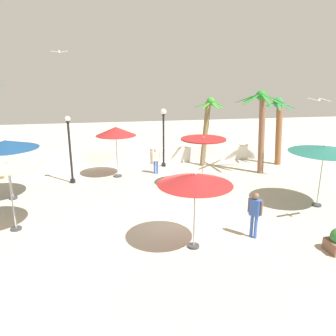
% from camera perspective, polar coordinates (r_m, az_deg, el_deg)
% --- Properties ---
extents(ground_plane, '(56.00, 56.00, 0.00)m').
position_cam_1_polar(ground_plane, '(13.29, 2.47, -9.70)').
color(ground_plane, '#B2A893').
extents(boundary_wall, '(25.20, 0.30, 1.00)m').
position_cam_1_polar(boundary_wall, '(21.72, -2.76, 2.12)').
color(boundary_wall, silver).
rests_on(boundary_wall, ground_plane).
extents(patio_umbrella_0, '(2.24, 2.24, 2.92)m').
position_cam_1_polar(patio_umbrella_0, '(18.66, -8.96, 6.20)').
color(patio_umbrella_0, '#333338').
rests_on(patio_umbrella_0, ground_plane).
extents(patio_umbrella_1, '(2.25, 2.25, 2.70)m').
position_cam_1_polar(patio_umbrella_1, '(16.63, 6.10, 4.54)').
color(patio_umbrella_1, '#333338').
rests_on(patio_umbrella_1, ground_plane).
extents(patio_umbrella_2, '(2.64, 2.64, 2.74)m').
position_cam_1_polar(patio_umbrella_2, '(13.32, -25.87, 0.06)').
color(patio_umbrella_2, '#333338').
rests_on(patio_umbrella_2, ground_plane).
extents(patio_umbrella_3, '(2.86, 2.86, 2.88)m').
position_cam_1_polar(patio_umbrella_3, '(16.73, -26.11, 3.62)').
color(patio_umbrella_3, '#333338').
rests_on(patio_umbrella_3, ground_plane).
extents(patio_umbrella_4, '(2.97, 2.97, 2.80)m').
position_cam_1_polar(patio_umbrella_4, '(15.72, 25.26, 2.83)').
color(patio_umbrella_4, '#333338').
rests_on(patio_umbrella_4, ground_plane).
extents(patio_umbrella_5, '(2.48, 2.48, 2.68)m').
position_cam_1_polar(patio_umbrella_5, '(10.78, 4.68, -2.07)').
color(patio_umbrella_5, '#333338').
rests_on(patio_umbrella_5, ground_plane).
extents(palm_tree_0, '(2.03, 2.02, 4.30)m').
position_cam_1_polar(palm_tree_0, '(20.92, 6.76, 7.67)').
color(palm_tree_0, olive).
rests_on(palm_tree_0, ground_plane).
extents(palm_tree_1, '(2.93, 2.99, 4.82)m').
position_cam_1_polar(palm_tree_1, '(19.78, 15.75, 7.63)').
color(palm_tree_1, brown).
rests_on(palm_tree_1, ground_plane).
extents(palm_tree_2, '(2.26, 2.12, 4.29)m').
position_cam_1_polar(palm_tree_2, '(22.09, 18.47, 7.28)').
color(palm_tree_2, brown).
rests_on(palm_tree_2, ground_plane).
extents(lamp_post_0, '(0.29, 0.29, 3.61)m').
position_cam_1_polar(lamp_post_0, '(18.24, -16.49, 3.30)').
color(lamp_post_0, black).
rests_on(lamp_post_0, ground_plane).
extents(lamp_post_1, '(0.36, 0.36, 3.63)m').
position_cam_1_polar(lamp_post_1, '(20.63, -0.78, 6.21)').
color(lamp_post_1, black).
rests_on(lamp_post_1, ground_plane).
extents(guest_1, '(0.42, 0.44, 1.72)m').
position_cam_1_polar(guest_1, '(12.30, 14.71, -7.12)').
color(guest_1, '#3359B2').
rests_on(guest_1, ground_plane).
extents(guest_2, '(0.55, 0.32, 1.54)m').
position_cam_1_polar(guest_2, '(19.38, -2.11, 1.66)').
color(guest_2, '#3359B2').
rests_on(guest_2, ground_plane).
extents(seagull_0, '(0.99, 0.38, 0.14)m').
position_cam_1_polar(seagull_0, '(22.10, -18.21, 18.45)').
color(seagull_0, white).
extents(seagull_1, '(0.94, 0.84, 0.16)m').
position_cam_1_polar(seagull_1, '(18.96, 24.55, 10.61)').
color(seagull_1, white).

